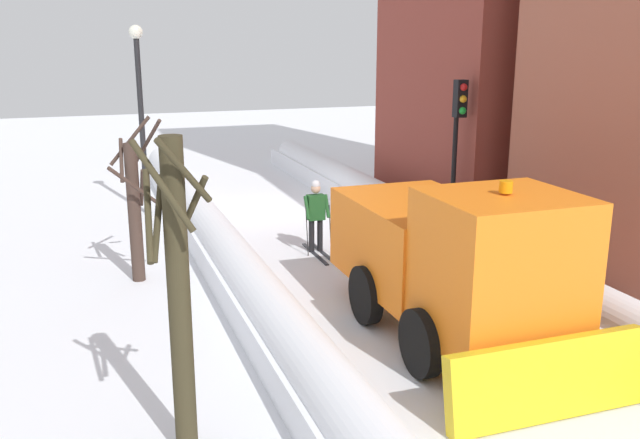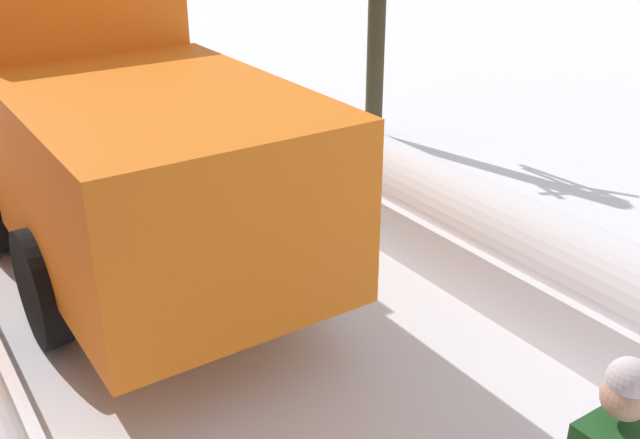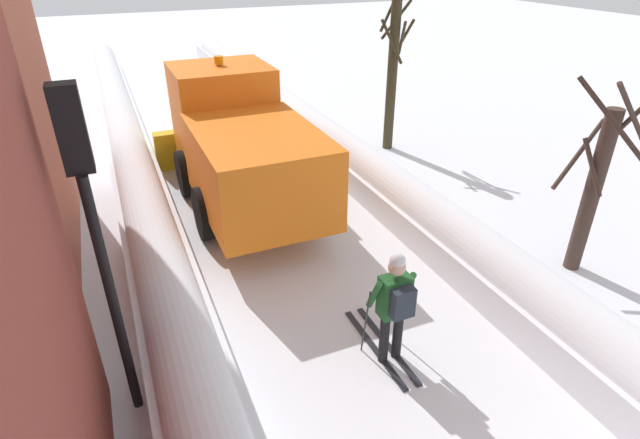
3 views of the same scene
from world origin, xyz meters
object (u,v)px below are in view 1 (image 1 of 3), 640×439
skier (316,212)px  bare_tree_near (135,206)px  street_lamp (140,98)px  traffic_light_pole (458,131)px  plow_truck (454,259)px  bare_tree_mid (178,293)px

skier → bare_tree_near: bare_tree_near is taller
skier → street_lamp: bearing=-56.4°
traffic_light_pole → skier: bearing=-11.2°
traffic_light_pole → street_lamp: street_lamp is taller
skier → street_lamp: size_ratio=0.33×
plow_truck → bare_tree_near: 6.96m
plow_truck → bare_tree_mid: bare_tree_mid is taller
bare_tree_near → bare_tree_mid: (0.02, 6.87, 0.50)m
skier → street_lamp: street_lamp is taller
skier → traffic_light_pole: traffic_light_pole is taller
street_lamp → skier: bearing=123.6°
traffic_light_pole → bare_tree_mid: 10.46m
plow_truck → skier: plow_truck is taller
traffic_light_pole → street_lamp: bearing=-40.7°
street_lamp → bare_tree_mid: 13.04m
plow_truck → skier: 5.69m
skier → bare_tree_mid: bearing=60.2°
skier → bare_tree_mid: size_ratio=0.44×
skier → traffic_light_pole: (-3.46, 0.68, 1.94)m
bare_tree_near → bare_tree_mid: size_ratio=0.86×
plow_truck → skier: size_ratio=3.31×
bare_tree_mid → bare_tree_near: bearing=-90.2°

